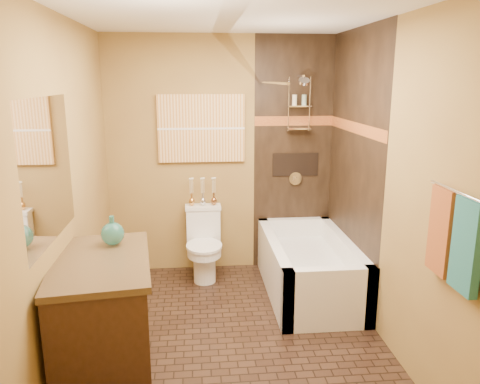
{
  "coord_description": "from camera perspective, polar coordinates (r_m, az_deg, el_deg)",
  "views": [
    {
      "loc": [
        -0.28,
        -3.42,
        2.06
      ],
      "look_at": [
        0.09,
        0.4,
        1.12
      ],
      "focal_mm": 35.0,
      "sensor_mm": 36.0,
      "label": 1
    }
  ],
  "objects": [
    {
      "name": "floor",
      "position": [
        4.0,
        -0.79,
        -17.28
      ],
      "size": [
        3.0,
        3.0,
        0.0
      ],
      "primitive_type": "plane",
      "color": "black",
      "rests_on": "ground"
    },
    {
      "name": "wall_left",
      "position": [
        3.63,
        -20.1,
        -0.0
      ],
      "size": [
        0.02,
        3.0,
        2.5
      ],
      "primitive_type": "cube",
      "color": "olive",
      "rests_on": "floor"
    },
    {
      "name": "wall_right",
      "position": [
        3.81,
        17.44,
        0.82
      ],
      "size": [
        0.02,
        3.0,
        2.5
      ],
      "primitive_type": "cube",
      "color": "olive",
      "rests_on": "floor"
    },
    {
      "name": "wall_back",
      "position": [
        4.99,
        -2.28,
        4.37
      ],
      "size": [
        2.4,
        0.02,
        2.5
      ],
      "primitive_type": "cube",
      "color": "olive",
      "rests_on": "floor"
    },
    {
      "name": "wall_front",
      "position": [
        2.1,
        2.56,
        -8.93
      ],
      "size": [
        2.4,
        0.02,
        2.5
      ],
      "primitive_type": "cube",
      "color": "olive",
      "rests_on": "floor"
    },
    {
      "name": "ceiling",
      "position": [
        3.46,
        -0.94,
        21.05
      ],
      "size": [
        3.0,
        3.0,
        0.0
      ],
      "primitive_type": "plane",
      "color": "silver",
      "rests_on": "wall_back"
    },
    {
      "name": "alcove_tile_back",
      "position": [
        5.08,
        6.51,
        4.46
      ],
      "size": [
        0.85,
        0.01,
        2.5
      ],
      "primitive_type": "cube",
      "color": "black",
      "rests_on": "wall_back"
    },
    {
      "name": "alcove_tile_right",
      "position": [
        4.49,
        13.63,
        2.95
      ],
      "size": [
        0.01,
        1.5,
        2.5
      ],
      "primitive_type": "cube",
      "color": "black",
      "rests_on": "wall_right"
    },
    {
      "name": "mosaic_band_back",
      "position": [
        5.03,
        6.65,
        8.61
      ],
      "size": [
        0.85,
        0.01,
        0.1
      ],
      "primitive_type": "cube",
      "color": "maroon",
      "rests_on": "alcove_tile_back"
    },
    {
      "name": "mosaic_band_right",
      "position": [
        4.44,
        13.78,
        7.65
      ],
      "size": [
        0.01,
        1.5,
        0.1
      ],
      "primitive_type": "cube",
      "color": "maroon",
      "rests_on": "alcove_tile_right"
    },
    {
      "name": "alcove_niche",
      "position": [
        5.1,
        6.77,
        3.34
      ],
      "size": [
        0.5,
        0.01,
        0.25
      ],
      "primitive_type": "cube",
      "color": "black",
      "rests_on": "alcove_tile_back"
    },
    {
      "name": "shower_fixtures",
      "position": [
        4.93,
        7.2,
        9.03
      ],
      "size": [
        0.24,
        0.33,
        1.16
      ],
      "color": "silver",
      "rests_on": "floor"
    },
    {
      "name": "curtain_rod",
      "position": [
        4.22,
        3.8,
        13.16
      ],
      "size": [
        0.03,
        1.55,
        0.03
      ],
      "primitive_type": "cylinder",
      "rotation": [
        1.57,
        0.0,
        0.0
      ],
      "color": "silver",
      "rests_on": "wall_back"
    },
    {
      "name": "towel_bar",
      "position": [
        2.83,
        24.94,
        0.02
      ],
      "size": [
        0.02,
        0.55,
        0.02
      ],
      "primitive_type": "cylinder",
      "rotation": [
        1.57,
        0.0,
        0.0
      ],
      "color": "silver",
      "rests_on": "wall_right"
    },
    {
      "name": "towel_teal",
      "position": [
        2.8,
        25.89,
        -5.98
      ],
      "size": [
        0.05,
        0.22,
        0.52
      ],
      "primitive_type": "cube",
      "color": "#1D6361",
      "rests_on": "towel_bar"
    },
    {
      "name": "towel_rust",
      "position": [
        3.01,
        23.36,
        -4.39
      ],
      "size": [
        0.05,
        0.22,
        0.52
      ],
      "primitive_type": "cube",
      "color": "brown",
      "rests_on": "towel_bar"
    },
    {
      "name": "sunset_painting",
      "position": [
        4.92,
        -4.74,
        7.72
      ],
      "size": [
        0.9,
        0.04,
        0.7
      ],
      "primitive_type": "cube",
      "color": "#C3792D",
      "rests_on": "wall_back"
    },
    {
      "name": "vanity_mirror",
      "position": [
        3.14,
        -22.3,
        2.45
      ],
      "size": [
        0.01,
        1.0,
        0.9
      ],
      "primitive_type": "cube",
      "color": "white",
      "rests_on": "wall_left"
    },
    {
      "name": "bathtub",
      "position": [
        4.68,
        8.36,
        -9.57
      ],
      "size": [
        0.8,
        1.5,
        0.55
      ],
      "color": "white",
      "rests_on": "floor"
    },
    {
      "name": "toilet",
      "position": [
        4.93,
        -4.42,
        -6.27
      ],
      "size": [
        0.38,
        0.56,
        0.74
      ],
      "rotation": [
        0.0,
        0.0,
        0.01
      ],
      "color": "white",
      "rests_on": "floor"
    },
    {
      "name": "vanity",
      "position": [
        3.42,
        -16.29,
        -14.85
      ],
      "size": [
        0.74,
        1.09,
        0.9
      ],
      "rotation": [
        0.0,
        0.0,
        0.12
      ],
      "color": "black",
      "rests_on": "floor"
    },
    {
      "name": "teal_bottle",
      "position": [
        3.44,
        -15.3,
        -4.56
      ],
      "size": [
        0.19,
        0.19,
        0.26
      ],
      "primitive_type": null,
      "rotation": [
        0.0,
        0.0,
        -0.14
      ],
      "color": "#267264",
      "rests_on": "vanity"
    },
    {
      "name": "bud_vases",
      "position": [
        4.94,
        -4.57,
        0.15
      ],
      "size": [
        0.3,
        0.06,
        0.29
      ],
      "color": "gold",
      "rests_on": "toilet"
    }
  ]
}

